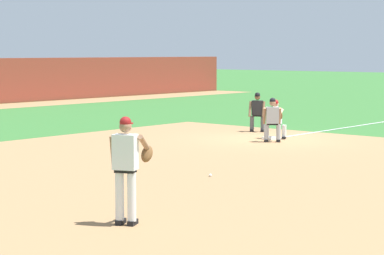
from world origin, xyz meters
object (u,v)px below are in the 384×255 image
(baseball, at_px, (210,175))
(pitcher, at_px, (127,164))
(first_base_bag, at_px, (270,138))
(baserunner, at_px, (272,118))
(first_baseman, at_px, (276,118))
(umpire, at_px, (257,110))

(baseball, xyz_separation_m, pitcher, (-4.73, -2.07, 1.02))
(first_base_bag, height_order, pitcher, pitcher)
(baseball, height_order, baserunner, baserunner)
(pitcher, height_order, first_baseman, pitcher)
(baseball, relative_size, umpire, 0.05)
(baserunner, distance_m, umpire, 3.23)
(pitcher, bearing_deg, baseball, 23.58)
(baseball, bearing_deg, first_baseman, 23.66)
(first_base_bag, relative_size, baseball, 5.14)
(first_base_bag, relative_size, umpire, 0.26)
(first_baseman, bearing_deg, baseball, -156.34)
(baseball, relative_size, first_baseman, 0.06)
(baseball, height_order, umpire, umpire)
(pitcher, bearing_deg, first_base_bag, 24.35)
(umpire, bearing_deg, first_base_bag, -134.13)
(first_baseman, bearing_deg, first_base_bag, 161.01)
(first_baseman, distance_m, umpire, 2.36)
(pitcher, xyz_separation_m, baserunner, (11.35, 4.89, -0.27))
(first_baseman, relative_size, baserunner, 0.92)
(baseball, distance_m, first_baseman, 8.15)
(pitcher, height_order, baserunner, pitcher)
(first_base_bag, bearing_deg, umpire, 45.87)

